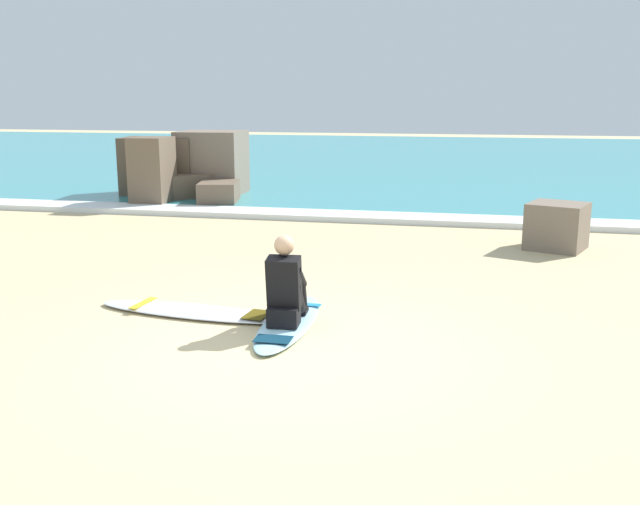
{
  "coord_description": "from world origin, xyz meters",
  "views": [
    {
      "loc": [
        1.71,
        -6.31,
        2.42
      ],
      "look_at": [
        -0.08,
        1.97,
        0.55
      ],
      "focal_mm": 40.06,
      "sensor_mm": 36.0,
      "label": 1
    }
  ],
  "objects": [
    {
      "name": "ground_plane",
      "position": [
        0.0,
        0.0,
        0.0
      ],
      "size": [
        80.0,
        80.0,
        0.0
      ],
      "primitive_type": "plane",
      "color": "#CCB584"
    },
    {
      "name": "sea",
      "position": [
        0.0,
        21.26,
        0.05
      ],
      "size": [
        80.0,
        28.0,
        0.1
      ],
      "primitive_type": "cube",
      "color": "teal",
      "rests_on": "ground"
    },
    {
      "name": "breaking_foam",
      "position": [
        0.0,
        7.56,
        0.06
      ],
      "size": [
        80.0,
        0.9,
        0.11
      ],
      "primitive_type": "cube",
      "color": "white",
      "rests_on": "ground"
    },
    {
      "name": "surfboard_main",
      "position": [
        -0.17,
        0.77,
        0.04
      ],
      "size": [
        0.55,
        2.05,
        0.08
      ],
      "color": "#9ED1E5",
      "rests_on": "ground"
    },
    {
      "name": "surfer_seated",
      "position": [
        -0.17,
        0.67,
        0.44
      ],
      "size": [
        0.39,
        0.72,
        0.95
      ],
      "color": "black",
      "rests_on": "surfboard_main"
    },
    {
      "name": "surfboard_spare_near",
      "position": [
        -1.31,
        0.93,
        0.04
      ],
      "size": [
        2.43,
        0.77,
        0.08
      ],
      "color": "silver",
      "rests_on": "ground"
    },
    {
      "name": "rock_outcrop_distant",
      "position": [
        -4.98,
        9.43,
        0.66
      ],
      "size": [
        3.24,
        2.76,
        1.59
      ],
      "color": "brown",
      "rests_on": "ground"
    },
    {
      "name": "shoreline_rock",
      "position": [
        3.04,
        5.48,
        0.37
      ],
      "size": [
        1.09,
        1.07,
        0.74
      ],
      "primitive_type": "cube",
      "rotation": [
        0.0,
        0.0,
        2.78
      ],
      "color": "#756656",
      "rests_on": "ground"
    }
  ]
}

